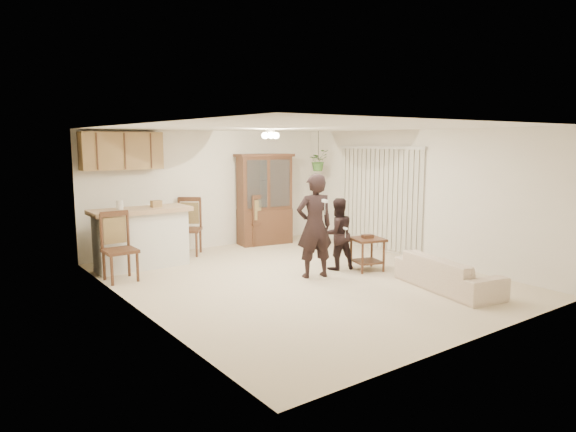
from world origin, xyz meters
TOP-DOWN VIEW (x-y plane):
  - floor at (0.00, 0.00)m, footprint 6.50×6.50m
  - ceiling at (0.00, 0.00)m, footprint 5.50×6.50m
  - wall_back at (0.00, 3.25)m, footprint 5.50×0.02m
  - wall_front at (0.00, -3.25)m, footprint 5.50×0.02m
  - wall_left at (-2.75, 0.00)m, footprint 0.02×6.50m
  - wall_right at (2.75, 0.00)m, footprint 0.02×6.50m
  - breakfast_bar at (-1.85, 2.35)m, footprint 1.60×0.55m
  - bar_top at (-1.85, 2.35)m, footprint 1.75×0.70m
  - upper_cabinets at (-1.90, 3.07)m, footprint 1.50×0.34m
  - vertical_blinds at (2.71, 0.90)m, footprint 0.06×2.30m
  - ceiling_fixture at (0.20, 1.20)m, footprint 0.36×0.36m
  - hanging_plant at (2.30, 2.40)m, footprint 0.43×0.37m
  - plant_cord at (2.30, 2.40)m, footprint 0.01×0.01m
  - sofa at (1.49, -1.78)m, footprint 1.08×1.98m
  - adult at (0.27, 0.01)m, footprint 0.75×0.59m
  - child at (0.94, 0.19)m, footprint 0.76×0.66m
  - china_hutch at (1.17, 2.88)m, footprint 1.33×0.68m
  - side_table at (1.32, -0.18)m, footprint 0.65×0.65m
  - chair_bar at (-2.46, 1.69)m, footprint 0.50×0.50m
  - chair_hutch_left at (-0.71, 2.85)m, footprint 0.71×0.71m
  - chair_hutch_right at (0.94, 2.93)m, footprint 0.56×0.56m
  - controller_adult at (0.16, -0.38)m, footprint 0.09×0.16m
  - controller_child at (0.87, -0.10)m, footprint 0.06×0.12m

SIDE VIEW (x-z plane):
  - floor at x=0.00m, z-range 0.00..0.00m
  - side_table at x=1.32m, z-range -0.02..0.62m
  - chair_hutch_right at x=0.94m, z-range -0.25..0.89m
  - chair_bar at x=-2.46m, z-range -0.25..0.89m
  - chair_hutch_left at x=-0.71m, z-range -0.25..0.90m
  - sofa at x=1.49m, z-range 0.00..0.73m
  - breakfast_bar at x=-1.85m, z-range 0.00..1.00m
  - child at x=0.94m, z-range 0.00..1.35m
  - controller_child at x=0.87m, z-range 0.77..0.81m
  - adult at x=0.27m, z-range 0.00..1.80m
  - china_hutch at x=1.17m, z-range -0.01..1.99m
  - bar_top at x=-1.85m, z-range 1.01..1.09m
  - vertical_blinds at x=2.71m, z-range 0.05..2.15m
  - wall_back at x=0.00m, z-range 0.00..2.50m
  - wall_front at x=0.00m, z-range 0.00..2.50m
  - wall_left at x=-2.75m, z-range 0.00..2.50m
  - wall_right at x=2.75m, z-range 0.00..2.50m
  - controller_adult at x=0.16m, z-range 1.32..1.36m
  - hanging_plant at x=2.30m, z-range 1.61..2.09m
  - upper_cabinets at x=-1.90m, z-range 1.75..2.45m
  - plant_cord at x=2.30m, z-range 1.85..2.50m
  - ceiling_fixture at x=0.20m, z-range 2.30..2.50m
  - ceiling at x=0.00m, z-range 2.49..2.51m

